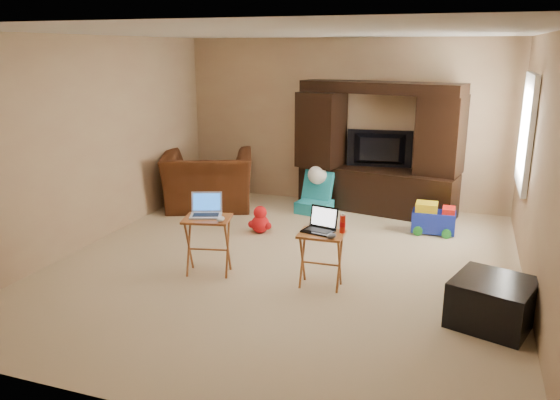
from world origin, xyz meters
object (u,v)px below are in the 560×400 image
at_px(plush_toy, 260,219).
at_px(tray_table_left, 208,246).
at_px(television, 379,149).
at_px(ottoman, 492,302).
at_px(recliner, 208,181).
at_px(tray_table_right, 321,260).
at_px(water_bottle, 343,224).
at_px(laptop_right, 318,221).
at_px(laptop_left, 205,206).
at_px(mouse_left, 221,219).
at_px(entertainment_center, 378,148).
at_px(mouse_right, 331,236).
at_px(child_rocker, 314,193).
at_px(push_toy, 434,218).

relative_size(plush_toy, tray_table_left, 0.59).
bearing_deg(television, ottoman, 108.90).
height_order(television, recliner, television).
bearing_deg(recliner, tray_table_right, 114.14).
bearing_deg(tray_table_left, tray_table_right, -9.63).
bearing_deg(water_bottle, laptop_right, -165.56).
distance_m(laptop_left, mouse_left, 0.26).
relative_size(recliner, ottoman, 2.03).
bearing_deg(entertainment_center, mouse_right, -77.62).
distance_m(entertainment_center, plush_toy, 2.12).
bearing_deg(water_bottle, laptop_left, -175.38).
bearing_deg(entertainment_center, tray_table_right, -80.15).
height_order(laptop_right, water_bottle, laptop_right).
bearing_deg(child_rocker, entertainment_center, 36.88).
height_order(television, push_toy, television).
distance_m(mouse_right, water_bottle, 0.22).
bearing_deg(water_bottle, plush_toy, 137.09).
xyz_separation_m(tray_table_right, mouse_left, (-1.04, -0.14, 0.37)).
bearing_deg(television, water_bottle, 85.81).
bearing_deg(ottoman, entertainment_center, 116.26).
xyz_separation_m(television, tray_table_right, (-0.07, -2.99, -0.62)).
bearing_deg(mouse_right, laptop_left, 176.63).
bearing_deg(tray_table_left, push_toy, 31.93).
distance_m(plush_toy, mouse_right, 2.03).
relative_size(tray_table_left, tray_table_right, 1.09).
xyz_separation_m(ottoman, water_bottle, (-1.43, 0.34, 0.46)).
bearing_deg(tray_table_right, tray_table_left, -179.00).
distance_m(entertainment_center, ottoman, 3.59).
relative_size(entertainment_center, tray_table_left, 3.68).
bearing_deg(recliner, laptop_right, 113.91).
relative_size(tray_table_right, laptop_left, 1.75).
xyz_separation_m(child_rocker, mouse_right, (0.90, -2.60, 0.30)).
distance_m(laptop_right, mouse_left, 1.01).
height_order(recliner, push_toy, recliner).
relative_size(television, water_bottle, 5.42).
bearing_deg(laptop_left, television, 45.75).
bearing_deg(push_toy, television, 133.69).
relative_size(laptop_left, water_bottle, 1.86).
distance_m(plush_toy, tray_table_right, 1.81).
xyz_separation_m(push_toy, tray_table_left, (-2.19, -2.16, 0.11)).
relative_size(recliner, push_toy, 2.35).
xyz_separation_m(child_rocker, mouse_left, (-0.27, -2.62, 0.35)).
distance_m(laptop_left, laptop_right, 1.22).
xyz_separation_m(recliner, laptop_left, (1.09, -2.23, 0.33)).
height_order(ottoman, laptop_left, laptop_left).
xyz_separation_m(ottoman, tray_table_left, (-2.85, 0.19, 0.11)).
relative_size(television, recliner, 0.74).
distance_m(push_toy, mouse_left, 3.03).
xyz_separation_m(plush_toy, push_toy, (2.15, 0.73, 0.02)).
xyz_separation_m(entertainment_center, plush_toy, (-1.26, -1.52, -0.76)).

